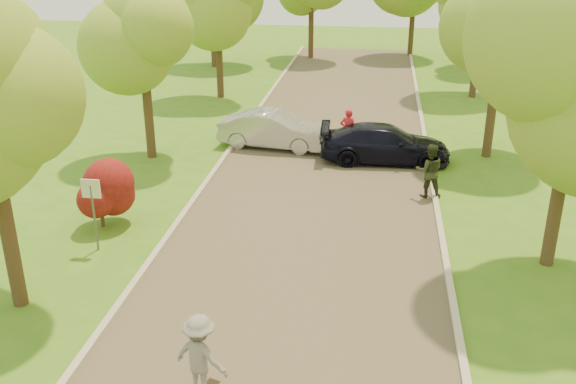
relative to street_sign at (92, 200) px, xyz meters
The scene contains 13 objects.
ground 7.22m from the street_sign, 34.59° to the right, with size 100.00×100.00×0.00m, color #3D741B.
road 7.22m from the street_sign, 34.59° to the left, with size 8.00×60.00×0.01m, color #4C4438.
curb_left 4.62m from the street_sign, 66.37° to the left, with size 0.18×60.00×0.12m, color #B2AD9E.
curb_right 10.74m from the street_sign, 22.10° to the left, with size 0.18×60.00×0.12m, color #B2AD9E.
street_sign is the anchor object (origin of this frame).
red_shrub 1.65m from the street_sign, 108.43° to the left, with size 1.70×1.70×1.95m.
tree_l_midb 8.61m from the street_sign, 97.22° to the left, with size 4.30×4.20×6.62m.
tree_r_midb 16.27m from the street_sign, 38.90° to the left, with size 4.51×4.40×7.01m.
silver_sedan 10.55m from the street_sign, 70.57° to the left, with size 1.60×4.59×1.51m, color #A5A4A9.
dark_sedan 11.99m from the street_sign, 47.37° to the left, with size 2.06×5.06×1.47m, color black.
skateboarder 7.35m from the street_sign, 50.67° to the right, with size 1.13×0.65×1.76m, color gray.
person_striped 11.81m from the street_sign, 56.04° to the left, with size 0.66×0.44×1.82m, color red.
person_olive 11.02m from the street_sign, 29.22° to the left, with size 0.92×0.72×1.90m, color #262D1B.
Camera 1 is at (1.97, -11.48, 8.61)m, focal length 40.00 mm.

